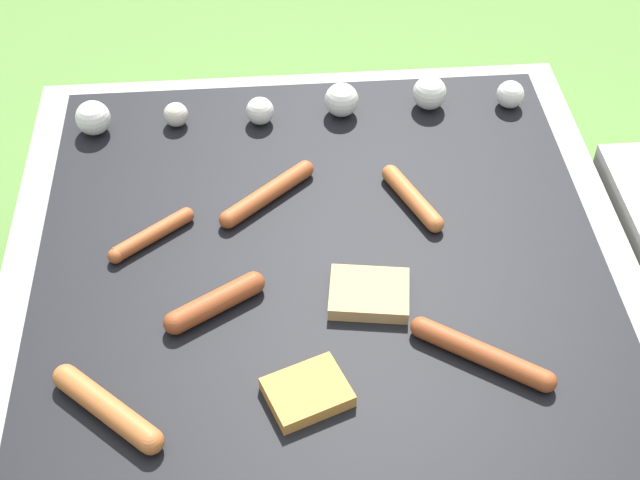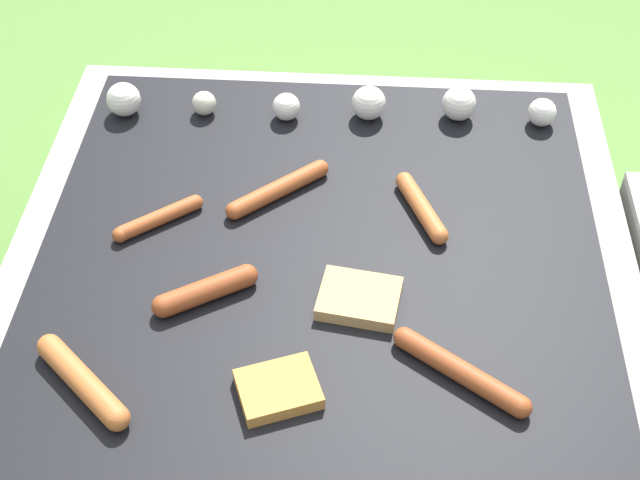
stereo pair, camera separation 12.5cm
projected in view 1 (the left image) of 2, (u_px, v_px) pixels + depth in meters
ground_plane at (320, 403)px, 1.54m from camera, size 14.00×14.00×0.00m
grill at (320, 335)px, 1.41m from camera, size 0.91×0.91×0.38m
sausage_mid_left at (482, 354)px, 1.12m from camera, size 0.17×0.12×0.03m
sausage_back_center at (412, 198)px, 1.32m from camera, size 0.08×0.14×0.03m
sausage_mid_right at (152, 235)px, 1.27m from camera, size 0.12×0.10×0.02m
sausage_front_center at (215, 303)px, 1.18m from camera, size 0.13×0.09×0.03m
sausage_front_left at (107, 408)px, 1.06m from camera, size 0.14×0.13×0.03m
sausage_front_right at (268, 194)px, 1.33m from camera, size 0.15×0.13×0.03m
bread_slice_center at (369, 294)px, 1.20m from camera, size 0.12×0.10×0.02m
bread_slice_right at (307, 392)px, 1.08m from camera, size 0.12×0.11×0.02m
mushroom_row at (305, 104)px, 1.46m from camera, size 0.74×0.08×0.06m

